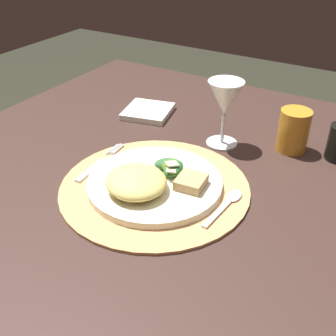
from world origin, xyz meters
The scene contains 11 objects.
dining_table centered at (0.00, 0.00, 0.56)m, with size 1.13×1.06×0.72m.
placemat centered at (-0.02, -0.07, 0.73)m, with size 0.37×0.37×0.01m, color tan.
dinner_plate centered at (-0.02, -0.07, 0.74)m, with size 0.26×0.26×0.01m, color silver.
pasta_serving centered at (-0.03, -0.12, 0.76)m, with size 0.12×0.11×0.04m, color #E9D16C.
salad_greens centered at (-0.01, -0.03, 0.75)m, with size 0.08×0.07×0.03m.
bread_piece centered at (0.05, -0.06, 0.75)m, with size 0.05×0.05×0.02m, color tan.
fork centered at (-0.16, -0.07, 0.73)m, with size 0.03×0.16×0.00m.
spoon centered at (0.13, -0.05, 0.73)m, with size 0.03×0.13×0.01m.
napkin centered at (-0.22, 0.20, 0.73)m, with size 0.12×0.12×0.02m, color white.
wine_glass centered at (0.02, 0.16, 0.83)m, with size 0.08×0.08×0.15m.
amber_tumbler centered at (0.16, 0.21, 0.77)m, with size 0.07×0.07×0.09m, color orange.
Camera 1 is at (0.34, -0.62, 1.19)m, focal length 44.35 mm.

